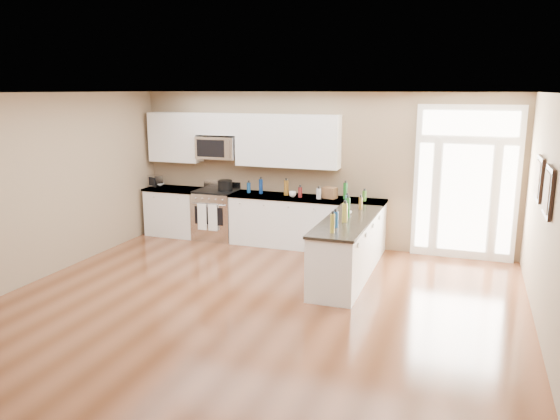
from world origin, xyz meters
The scene contains 20 objects.
ground centered at (0.00, 0.00, 0.00)m, with size 8.00×8.00×0.00m, color #552D18.
room_shell centered at (0.00, 0.00, 1.71)m, with size 8.00×8.00×8.00m.
back_cabinet_left centered at (-2.87, 3.69, 0.44)m, with size 1.10×0.66×0.94m.
back_cabinet_right centered at (-0.16, 3.69, 0.44)m, with size 2.85×0.66×0.94m.
peninsula_cabinet centered at (0.93, 2.24, 0.43)m, with size 0.69×2.32×0.94m.
upper_cabinet_left centered at (-2.88, 3.83, 1.93)m, with size 1.04×0.33×0.95m, color white.
upper_cabinet_right centered at (-0.57, 3.83, 1.93)m, with size 1.94×0.33×0.95m, color white.
upper_cabinet_short centered at (-1.95, 3.83, 2.20)m, with size 0.82×0.33×0.40m, color white.
microwave centered at (-1.95, 3.80, 1.76)m, with size 0.78×0.41×0.42m.
entry_door centered at (2.55, 3.95, 1.30)m, with size 1.70×0.10×2.60m.
wall_art_near centered at (3.47, 2.20, 1.70)m, with size 0.05×0.58×0.58m.
wall_art_far centered at (3.47, 1.20, 1.70)m, with size 0.05×0.58×0.58m.
kitchen_range centered at (-1.97, 3.69, 0.48)m, with size 0.79×0.70×1.08m.
stockpot centered at (-1.79, 3.73, 1.06)m, with size 0.28×0.28×0.21m, color black.
toaster_oven centered at (-3.35, 3.77, 1.05)m, with size 0.26×0.20×0.22m, color silver.
cardboard_box centered at (0.27, 3.72, 1.04)m, with size 0.24×0.17×0.20m, color brown.
bowl_left centered at (-3.29, 3.79, 0.97)m, with size 0.22×0.22×0.05m, color white.
bowl_peninsula centered at (0.84, 2.58, 0.96)m, with size 0.15×0.15×0.05m, color white.
cup_counter centered at (-0.39, 3.61, 0.99)m, with size 0.13×0.13×0.10m, color white.
counter_bottles centered at (0.29, 2.97, 1.06)m, with size 2.34×2.41×0.30m.
Camera 1 is at (2.61, -5.58, 2.85)m, focal length 35.00 mm.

